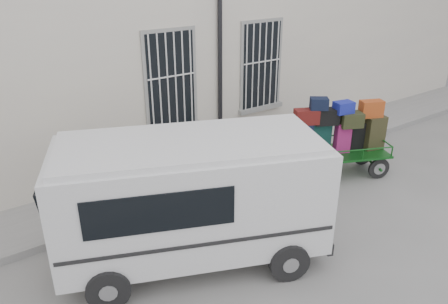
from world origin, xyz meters
TOP-DOWN VIEW (x-y plane):
  - ground at (0.00, 0.00)m, footprint 80.00×80.00m
  - building at (0.00, 5.50)m, footprint 24.00×5.15m
  - sidewalk at (0.00, 2.20)m, footprint 24.00×1.70m
  - luggage_cart at (2.62, 0.46)m, footprint 2.70×1.87m
  - van at (-1.90, -0.33)m, footprint 4.75×3.36m

SIDE VIEW (x-z plane):
  - ground at x=0.00m, z-range 0.00..0.00m
  - sidewalk at x=0.00m, z-range 0.00..0.15m
  - luggage_cart at x=2.62m, z-range 0.03..2.00m
  - van at x=-1.90m, z-range 0.16..2.39m
  - building at x=0.00m, z-range 0.00..6.00m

